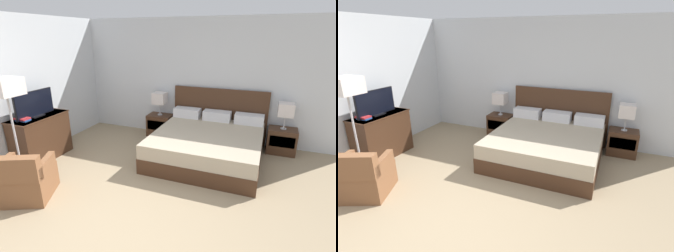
# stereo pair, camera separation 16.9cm
# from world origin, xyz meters

# --- Properties ---
(ground_plane) EXTENTS (10.50, 10.50, 0.00)m
(ground_plane) POSITION_xyz_m (0.00, 0.00, 0.00)
(ground_plane) COLOR #998466
(wall_back) EXTENTS (6.50, 0.06, 2.64)m
(wall_back) POSITION_xyz_m (0.00, 3.53, 1.32)
(wall_back) COLOR silver
(wall_back) RESTS_ON ground
(wall_left) EXTENTS (0.06, 5.30, 2.64)m
(wall_left) POSITION_xyz_m (-2.68, 1.45, 1.32)
(wall_left) COLOR silver
(wall_left) RESTS_ON ground
(bed) EXTENTS (2.05, 2.08, 1.18)m
(bed) POSITION_xyz_m (0.61, 2.49, 0.30)
(bed) COLOR #422819
(bed) RESTS_ON ground
(nightstand_left) EXTENTS (0.55, 0.40, 0.51)m
(nightstand_left) POSITION_xyz_m (-0.72, 3.24, 0.26)
(nightstand_left) COLOR #422819
(nightstand_left) RESTS_ON ground
(nightstand_right) EXTENTS (0.55, 0.40, 0.51)m
(nightstand_right) POSITION_xyz_m (1.94, 3.24, 0.26)
(nightstand_right) COLOR #422819
(nightstand_right) RESTS_ON ground
(table_lamp_left) EXTENTS (0.29, 0.29, 0.53)m
(table_lamp_left) POSITION_xyz_m (-0.72, 3.24, 0.90)
(table_lamp_left) COLOR #B7B7BC
(table_lamp_left) RESTS_ON nightstand_left
(table_lamp_right) EXTENTS (0.29, 0.29, 0.53)m
(table_lamp_right) POSITION_xyz_m (1.94, 3.24, 0.90)
(table_lamp_right) COLOR #B7B7BC
(table_lamp_right) RESTS_ON nightstand_right
(dresser) EXTENTS (0.51, 1.09, 0.85)m
(dresser) POSITION_xyz_m (-2.37, 1.30, 0.44)
(dresser) COLOR #422819
(dresser) RESTS_ON ground
(tv) EXTENTS (0.18, 0.82, 0.48)m
(tv) POSITION_xyz_m (-2.37, 1.27, 1.08)
(tv) COLOR black
(tv) RESTS_ON dresser
(book_red_cover) EXTENTS (0.23, 0.16, 0.03)m
(book_red_cover) POSITION_xyz_m (-2.37, 0.99, 0.86)
(book_red_cover) COLOR #234C8E
(book_red_cover) RESTS_ON dresser
(book_blue_cover) EXTENTS (0.24, 0.16, 0.03)m
(book_blue_cover) POSITION_xyz_m (-2.38, 0.99, 0.89)
(book_blue_cover) COLOR #B7282D
(book_blue_cover) RESTS_ON book_red_cover
(armchair_by_window) EXTENTS (0.91, 0.91, 0.76)m
(armchair_by_window) POSITION_xyz_m (-1.55, 0.18, 0.28)
(armchair_by_window) COLOR brown
(armchair_by_window) RESTS_ON ground
(floor_lamp) EXTENTS (0.40, 0.40, 1.68)m
(floor_lamp) POSITION_xyz_m (-2.10, 0.58, 1.45)
(floor_lamp) COLOR #B7B7BC
(floor_lamp) RESTS_ON ground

